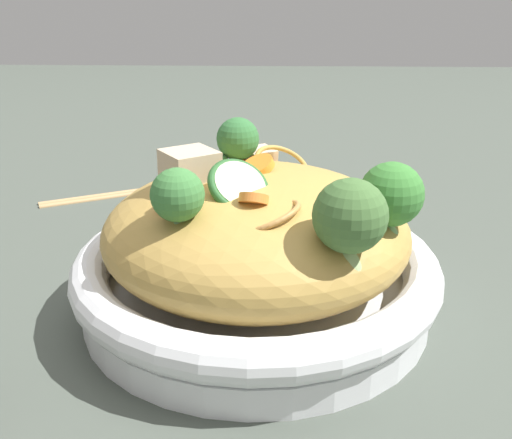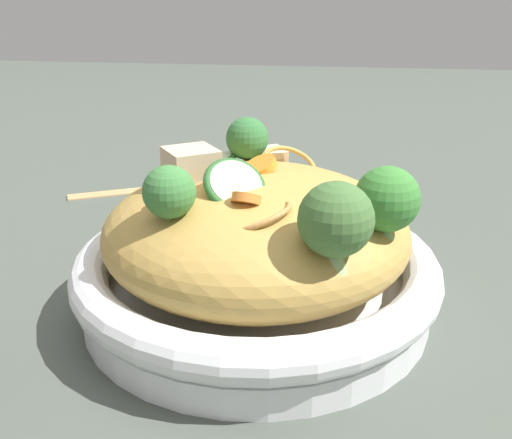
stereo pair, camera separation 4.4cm
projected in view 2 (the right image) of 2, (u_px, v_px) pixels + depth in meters
ground_plane at (256, 306)px, 0.47m from camera, size 3.00×3.00×0.00m
serving_bowl at (256, 276)px, 0.46m from camera, size 0.29×0.29×0.05m
noodle_heap at (256, 230)px, 0.45m from camera, size 0.23×0.23×0.09m
broccoli_florets at (306, 193)px, 0.39m from camera, size 0.19×0.21×0.06m
carrot_coins at (230, 177)px, 0.44m from camera, size 0.09×0.16×0.04m
zucchini_slices at (229, 177)px, 0.43m from camera, size 0.08×0.14×0.04m
chicken_chunks at (208, 167)px, 0.45m from camera, size 0.09×0.13×0.04m
chopsticks_pair at (151, 187)px, 0.73m from camera, size 0.19×0.11×0.01m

